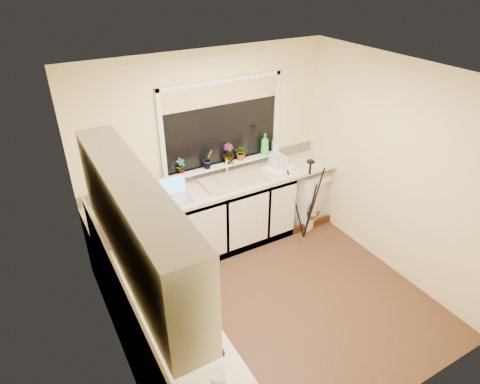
# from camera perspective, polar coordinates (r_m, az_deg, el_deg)

# --- Properties ---
(floor) EXTENTS (3.20, 3.20, 0.00)m
(floor) POSITION_cam_1_polar(r_m,az_deg,el_deg) (4.73, 4.30, -14.88)
(floor) COLOR #543521
(floor) RESTS_ON ground
(ceiling) EXTENTS (3.20, 3.20, 0.00)m
(ceiling) POSITION_cam_1_polar(r_m,az_deg,el_deg) (3.47, 5.88, 15.14)
(ceiling) COLOR white
(ceiling) RESTS_ON ground
(wall_back) EXTENTS (3.20, 0.00, 3.20)m
(wall_back) POSITION_cam_1_polar(r_m,az_deg,el_deg) (5.11, -4.50, 5.60)
(wall_back) COLOR beige
(wall_back) RESTS_ON ground
(wall_front) EXTENTS (3.20, 0.00, 3.20)m
(wall_front) POSITION_cam_1_polar(r_m,az_deg,el_deg) (3.12, 21.08, -14.99)
(wall_front) COLOR beige
(wall_front) RESTS_ON ground
(wall_left) EXTENTS (0.00, 3.00, 3.00)m
(wall_left) POSITION_cam_1_polar(r_m,az_deg,el_deg) (3.47, -17.82, -9.14)
(wall_left) COLOR beige
(wall_left) RESTS_ON ground
(wall_right) EXTENTS (0.00, 3.00, 3.00)m
(wall_right) POSITION_cam_1_polar(r_m,az_deg,el_deg) (4.95, 20.53, 2.81)
(wall_right) COLOR beige
(wall_right) RESTS_ON ground
(base_cabinet_back) EXTENTS (2.55, 0.60, 0.86)m
(base_cabinet_back) POSITION_cam_1_polar(r_m,az_deg,el_deg) (5.15, -5.96, -4.46)
(base_cabinet_back) COLOR silver
(base_cabinet_back) RESTS_ON floor
(base_cabinet_left) EXTENTS (0.54, 2.40, 0.86)m
(base_cabinet_left) POSITION_cam_1_polar(r_m,az_deg,el_deg) (3.84, -10.17, -19.70)
(base_cabinet_left) COLOR silver
(base_cabinet_left) RESTS_ON floor
(worktop_back) EXTENTS (3.20, 0.60, 0.04)m
(worktop_back) POSITION_cam_1_polar(r_m,az_deg,el_deg) (5.03, -2.86, 0.79)
(worktop_back) COLOR beige
(worktop_back) RESTS_ON base_cabinet_back
(worktop_left) EXTENTS (0.60, 2.40, 0.04)m
(worktop_left) POSITION_cam_1_polar(r_m,az_deg,el_deg) (3.51, -10.84, -14.94)
(worktop_left) COLOR beige
(worktop_left) RESTS_ON base_cabinet_left
(upper_cabinet) EXTENTS (0.28, 1.90, 0.70)m
(upper_cabinet) POSITION_cam_1_polar(r_m,az_deg,el_deg) (2.79, -14.25, -4.30)
(upper_cabinet) COLOR silver
(upper_cabinet) RESTS_ON wall_left
(splashback_left) EXTENTS (0.02, 2.40, 0.45)m
(splashback_left) POSITION_cam_1_polar(r_m,az_deg,el_deg) (3.30, -16.05, -13.39)
(splashback_left) COLOR beige
(splashback_left) RESTS_ON wall_left
(splashback_back) EXTENTS (3.20, 0.02, 0.14)m
(splashback_back) POSITION_cam_1_polar(r_m,az_deg,el_deg) (5.21, -4.33, 3.00)
(splashback_back) COLOR beige
(splashback_back) RESTS_ON wall_back
(window_glass) EXTENTS (1.50, 0.02, 1.00)m
(window_glass) POSITION_cam_1_polar(r_m,az_deg,el_deg) (5.06, -2.50, 9.37)
(window_glass) COLOR black
(window_glass) RESTS_ON wall_back
(window_blind) EXTENTS (1.50, 0.02, 0.25)m
(window_blind) POSITION_cam_1_polar(r_m,az_deg,el_deg) (4.91, -2.46, 13.38)
(window_blind) COLOR tan
(window_blind) RESTS_ON wall_back
(windowsill) EXTENTS (1.60, 0.14, 0.03)m
(windowsill) POSITION_cam_1_polar(r_m,az_deg,el_deg) (5.22, -2.10, 3.89)
(windowsill) COLOR white
(windowsill) RESTS_ON wall_back
(sink) EXTENTS (0.82, 0.46, 0.03)m
(sink) POSITION_cam_1_polar(r_m,az_deg,el_deg) (5.09, -0.86, 1.66)
(sink) COLOR tan
(sink) RESTS_ON worktop_back
(faucet) EXTENTS (0.03, 0.03, 0.24)m
(faucet) POSITION_cam_1_polar(r_m,az_deg,el_deg) (5.18, -1.84, 3.53)
(faucet) COLOR silver
(faucet) RESTS_ON worktop_back
(washing_machine) EXTENTS (0.71, 0.70, 0.77)m
(washing_machine) POSITION_cam_1_polar(r_m,az_deg,el_deg) (5.90, 8.77, -0.29)
(washing_machine) COLOR white
(washing_machine) RESTS_ON floor
(laptop) EXTENTS (0.34, 0.33, 0.24)m
(laptop) POSITION_cam_1_polar(r_m,az_deg,el_deg) (4.76, -8.98, -0.21)
(laptop) COLOR #ACABB3
(laptop) RESTS_ON worktop_back
(kettle) EXTENTS (0.14, 0.14, 0.18)m
(kettle) POSITION_cam_1_polar(r_m,az_deg,el_deg) (3.81, -12.52, -8.79)
(kettle) COLOR silver
(kettle) RESTS_ON worktop_left
(dish_rack) EXTENTS (0.42, 0.36, 0.06)m
(dish_rack) POSITION_cam_1_polar(r_m,az_deg,el_deg) (5.35, 5.34, 3.17)
(dish_rack) COLOR white
(dish_rack) RESTS_ON worktop_back
(tripod) EXTENTS (0.65, 0.65, 1.15)m
(tripod) POSITION_cam_1_polar(r_m,az_deg,el_deg) (5.39, 9.24, -1.17)
(tripod) COLOR black
(tripod) RESTS_ON floor
(glass_jug) EXTENTS (0.10, 0.10, 0.15)m
(glass_jug) POSITION_cam_1_polar(r_m,az_deg,el_deg) (2.89, -3.01, -24.76)
(glass_jug) COLOR silver
(glass_jug) RESTS_ON worktop_left
(steel_jar) EXTENTS (0.08, 0.08, 0.11)m
(steel_jar) POSITION_cam_1_polar(r_m,az_deg,el_deg) (3.52, -12.99, -13.43)
(steel_jar) COLOR white
(steel_jar) RESTS_ON worktop_left
(microwave) EXTENTS (0.56, 0.67, 0.32)m
(microwave) POSITION_cam_1_polar(r_m,az_deg,el_deg) (4.24, -15.62, -3.63)
(microwave) COLOR white
(microwave) RESTS_ON worktop_left
(plant_a) EXTENTS (0.13, 0.10, 0.21)m
(plant_a) POSITION_cam_1_polar(r_m,az_deg,el_deg) (4.93, -8.14, 3.50)
(plant_a) COLOR #999999
(plant_a) RESTS_ON windowsill
(plant_b) EXTENTS (0.15, 0.13, 0.24)m
(plant_b) POSITION_cam_1_polar(r_m,az_deg,el_deg) (5.04, -4.43, 4.53)
(plant_b) COLOR #999999
(plant_b) RESTS_ON windowsill
(plant_c) EXTENTS (0.14, 0.14, 0.25)m
(plant_c) POSITION_cam_1_polar(r_m,az_deg,el_deg) (5.16, -1.61, 5.34)
(plant_c) COLOR #999999
(plant_c) RESTS_ON windowsill
(plant_d) EXTENTS (0.23, 0.21, 0.20)m
(plant_d) POSITION_cam_1_polar(r_m,az_deg,el_deg) (5.26, 0.19, 5.52)
(plant_d) COLOR #999999
(plant_d) RESTS_ON windowsill
(soap_bottle_green) EXTENTS (0.14, 0.14, 0.28)m
(soap_bottle_green) POSITION_cam_1_polar(r_m,az_deg,el_deg) (5.40, 3.45, 6.63)
(soap_bottle_green) COLOR green
(soap_bottle_green) RESTS_ON windowsill
(soap_bottle_clear) EXTENTS (0.11, 0.11, 0.19)m
(soap_bottle_clear) POSITION_cam_1_polar(r_m,az_deg,el_deg) (5.52, 4.92, 6.57)
(soap_bottle_clear) COLOR #999999
(soap_bottle_clear) RESTS_ON windowsill
(cup_back) EXTENTS (0.15, 0.15, 0.09)m
(cup_back) POSITION_cam_1_polar(r_m,az_deg,el_deg) (5.44, 6.33, 3.84)
(cup_back) COLOR silver
(cup_back) RESTS_ON worktop_back
(cup_left) EXTENTS (0.13, 0.13, 0.10)m
(cup_left) POSITION_cam_1_polar(r_m,az_deg,el_deg) (3.10, -7.66, -20.66)
(cup_left) COLOR beige
(cup_left) RESTS_ON worktop_left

